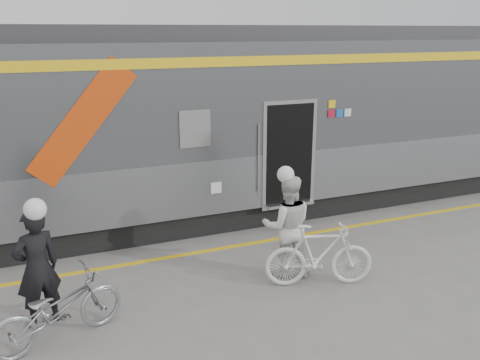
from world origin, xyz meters
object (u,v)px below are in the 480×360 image
man (37,268)px  woman (287,226)px  bicycle_right (319,255)px  bicycle_left (58,309)px

man → woman: 3.90m
woman → bicycle_right: woman is taller
man → bicycle_left: (0.20, -0.55, -0.39)m
bicycle_left → bicycle_right: 4.00m
bicycle_right → man: bearing=101.2°
man → bicycle_right: man is taller
bicycle_left → bicycle_right: size_ratio=1.02×
bicycle_left → bicycle_right: bicycle_right is taller
man → bicycle_right: (4.20, -0.51, -0.33)m
woman → man: bearing=18.7°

